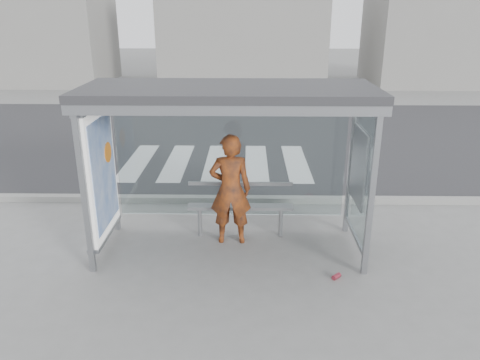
# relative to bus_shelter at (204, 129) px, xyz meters

# --- Properties ---
(ground) EXTENTS (80.00, 80.00, 0.00)m
(ground) POSITION_rel_bus_shelter_xyz_m (0.37, -0.06, -1.98)
(ground) COLOR slate
(ground) RESTS_ON ground
(road) EXTENTS (30.00, 10.00, 0.01)m
(road) POSITION_rel_bus_shelter_xyz_m (0.37, 6.94, -1.98)
(road) COLOR #2E2E31
(road) RESTS_ON ground
(curb) EXTENTS (30.00, 0.18, 0.12)m
(curb) POSITION_rel_bus_shelter_xyz_m (0.37, 1.89, -1.92)
(curb) COLOR gray
(curb) RESTS_ON ground
(crosswalk) EXTENTS (4.55, 3.00, 0.00)m
(crosswalk) POSITION_rel_bus_shelter_xyz_m (-0.13, 4.44, -1.98)
(crosswalk) COLOR silver
(crosswalk) RESTS_ON ground
(bus_shelter) EXTENTS (4.25, 1.65, 2.62)m
(bus_shelter) POSITION_rel_bus_shelter_xyz_m (0.00, 0.00, 0.00)
(bus_shelter) COLOR gray
(bus_shelter) RESTS_ON ground
(building_left) EXTENTS (6.00, 5.00, 6.00)m
(building_left) POSITION_rel_bus_shelter_xyz_m (-9.63, 17.94, 1.02)
(building_left) COLOR gray
(building_left) RESTS_ON ground
(building_center) EXTENTS (8.00, 5.00, 5.00)m
(building_center) POSITION_rel_bus_shelter_xyz_m (0.37, 17.94, 0.52)
(building_center) COLOR gray
(building_center) RESTS_ON ground
(building_right) EXTENTS (5.00, 5.00, 7.00)m
(building_right) POSITION_rel_bus_shelter_xyz_m (9.37, 17.94, 1.52)
(building_right) COLOR gray
(building_right) RESTS_ON ground
(person) EXTENTS (0.69, 0.46, 1.85)m
(person) POSITION_rel_bus_shelter_xyz_m (0.38, 0.22, -1.06)
(person) COLOR orange
(person) RESTS_ON ground
(bench) EXTENTS (1.76, 0.32, 0.91)m
(bench) POSITION_rel_bus_shelter_xyz_m (0.53, 0.44, -1.44)
(bench) COLOR gray
(bench) RESTS_ON ground
(soda_can) EXTENTS (0.15, 0.15, 0.07)m
(soda_can) POSITION_rel_bus_shelter_xyz_m (1.94, -0.92, -1.95)
(soda_can) COLOR #C0384A
(soda_can) RESTS_ON ground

